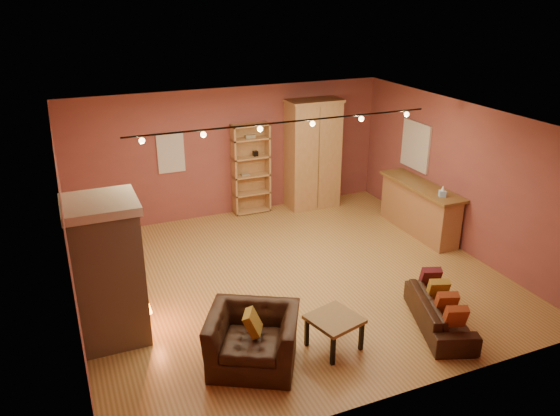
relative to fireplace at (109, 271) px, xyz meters
name	(u,v)px	position (x,y,z in m)	size (l,w,h in m)	color
floor	(291,277)	(3.04, 0.60, -1.06)	(7.00, 7.00, 0.00)	olive
ceiling	(292,120)	(3.04, 0.60, 1.74)	(7.00, 7.00, 0.00)	#58351C
back_wall	(231,152)	(3.04, 3.85, 0.34)	(7.00, 0.02, 2.80)	brown
left_wall	(68,238)	(-0.46, 0.60, 0.34)	(0.02, 6.50, 2.80)	brown
right_wall	(460,177)	(6.54, 0.60, 0.34)	(0.02, 6.50, 2.80)	brown
fireplace	(109,271)	(0.00, 0.00, 0.00)	(1.01, 0.98, 2.12)	tan
back_window	(171,152)	(1.74, 3.83, 0.49)	(0.56, 0.04, 0.86)	silver
bookcase	(250,168)	(3.45, 3.74, -0.03)	(0.83, 0.32, 2.02)	tan
armoire	(313,154)	(4.87, 3.54, 0.18)	(1.21, 0.69, 2.47)	tan
bar_counter	(419,208)	(6.24, 1.33, -0.53)	(0.59, 2.17, 1.04)	#A7764D
tissue_box	(443,192)	(6.19, 0.63, 0.07)	(0.15, 0.15, 0.22)	#93BFEC
right_window	(416,146)	(6.51, 2.00, 0.59)	(0.05, 0.90, 1.00)	silver
loveseat	(441,307)	(4.48, -1.63, -0.72)	(0.99, 1.69, 0.71)	black
armchair	(253,331)	(1.62, -1.37, -0.55)	(1.40, 1.24, 1.03)	black
coffee_table	(334,322)	(2.78, -1.48, -0.64)	(0.79, 0.79, 0.49)	brown
track_rail	(287,124)	(3.04, 0.80, 1.63)	(5.20, 0.09, 0.13)	black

